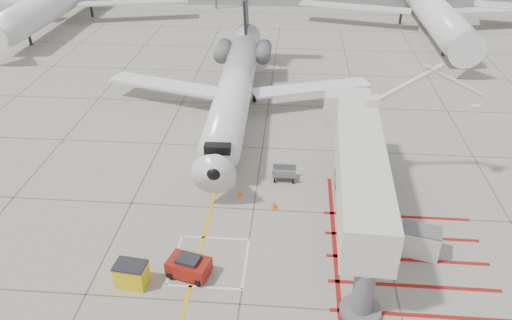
# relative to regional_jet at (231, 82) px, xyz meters

# --- Properties ---
(ground_plane) EXTENTS (260.00, 260.00, 0.00)m
(ground_plane) POSITION_rel_regional_jet_xyz_m (2.72, -15.26, -4.08)
(ground_plane) COLOR #9C9586
(ground_plane) RESTS_ON ground
(regional_jet) EXTENTS (25.33, 31.64, 8.16)m
(regional_jet) POSITION_rel_regional_jet_xyz_m (0.00, 0.00, 0.00)
(regional_jet) COLOR white
(regional_jet) RESTS_ON ground_plane
(jet_bridge) EXTENTS (9.11, 18.07, 7.10)m
(jet_bridge) POSITION_rel_regional_jet_xyz_m (8.96, -13.22, -0.53)
(jet_bridge) COLOR silver
(jet_bridge) RESTS_ON ground_plane
(pushback_tug) EXTENTS (2.47, 1.89, 1.28)m
(pushback_tug) POSITION_rel_regional_jet_xyz_m (-0.21, -17.39, -3.44)
(pushback_tug) COLOR maroon
(pushback_tug) RESTS_ON ground_plane
(spill_bin) EXTENTS (1.70, 1.24, 1.38)m
(spill_bin) POSITION_rel_regional_jet_xyz_m (-3.05, -18.31, -3.39)
(spill_bin) COLOR yellow
(spill_bin) RESTS_ON ground_plane
(baggage_cart) EXTENTS (1.65, 1.06, 1.03)m
(baggage_cart) POSITION_rel_regional_jet_xyz_m (4.55, -7.60, -3.57)
(baggage_cart) COLOR #5D5D62
(baggage_cart) RESTS_ON ground_plane
(ground_power_unit) EXTENTS (2.40, 1.74, 1.71)m
(ground_power_unit) POSITION_rel_regional_jet_xyz_m (12.40, -14.60, -3.23)
(ground_power_unit) COLOR silver
(ground_power_unit) RESTS_ON ground_plane
(cone_nose) EXTENTS (0.32, 0.32, 0.44)m
(cone_nose) POSITION_rel_regional_jet_xyz_m (1.67, -9.76, -3.86)
(cone_nose) COLOR #FF5D0D
(cone_nose) RESTS_ON ground_plane
(cone_side) EXTENTS (0.39, 0.39, 0.54)m
(cone_side) POSITION_rel_regional_jet_xyz_m (4.04, -10.99, -3.81)
(cone_side) COLOR #E25D0B
(cone_side) RESTS_ON ground_plane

